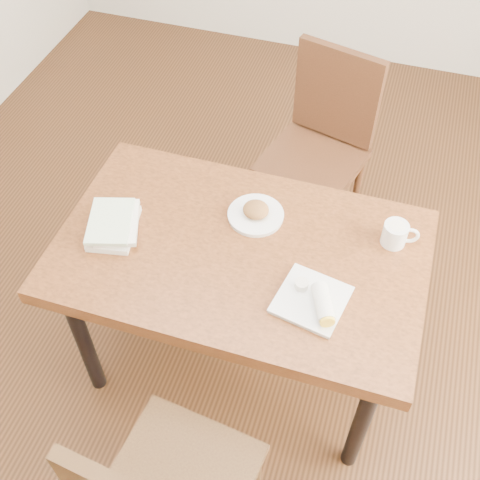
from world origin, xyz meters
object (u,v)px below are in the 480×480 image
(chair_far, at_px, (322,139))
(plate_burrito, at_px, (315,301))
(coffee_mug, at_px, (396,234))
(plate_scone, at_px, (256,213))
(table, at_px, (240,264))
(book_stack, at_px, (114,225))

(chair_far, height_order, plate_burrito, chair_far)
(coffee_mug, distance_m, plate_burrito, 0.40)
(plate_burrito, bearing_deg, chair_far, 100.16)
(chair_far, xyz_separation_m, plate_scone, (-0.10, -0.74, 0.22))
(table, height_order, coffee_mug, coffee_mug)
(coffee_mug, bearing_deg, plate_scone, -176.44)
(table, xyz_separation_m, plate_burrito, (0.30, -0.15, 0.11))
(table, height_order, book_stack, book_stack)
(chair_far, relative_size, coffee_mug, 7.51)
(table, bearing_deg, plate_burrito, -26.41)
(plate_scone, height_order, coffee_mug, coffee_mug)
(plate_scone, height_order, plate_burrito, plate_burrito)
(coffee_mug, bearing_deg, book_stack, -165.70)
(chair_far, bearing_deg, table, -96.83)
(chair_far, bearing_deg, coffee_mug, -61.05)
(plate_scone, height_order, book_stack, plate_scone)
(plate_scone, bearing_deg, chair_far, 82.29)
(book_stack, bearing_deg, coffee_mug, 14.30)
(plate_burrito, height_order, book_stack, plate_burrito)
(chair_far, xyz_separation_m, plate_burrito, (0.19, -1.05, 0.22))
(plate_scone, distance_m, book_stack, 0.50)
(chair_far, height_order, coffee_mug, chair_far)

